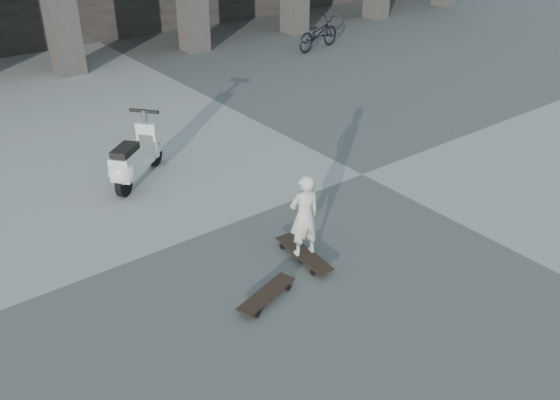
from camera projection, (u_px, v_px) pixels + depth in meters
ground at (362, 174)px, 9.79m from camera, size 90.00×90.00×0.00m
longboard at (304, 254)px, 7.60m from camera, size 0.31×1.01×0.10m
skateboard_spare at (266, 295)px, 6.87m from camera, size 0.89×0.46×0.10m
child at (304, 215)px, 7.33m from camera, size 0.45×0.34×1.10m
scooter at (131, 163)px, 9.19m from camera, size 1.27×1.08×1.07m
bicycle at (318, 33)px, 16.53m from camera, size 1.77×0.94×0.89m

